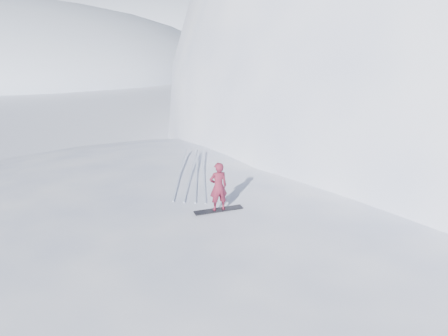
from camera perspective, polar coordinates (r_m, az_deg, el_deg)
name	(u,v)px	position (r m, az deg, el deg)	size (l,w,h in m)	color
ground	(199,310)	(12.73, -3.59, -19.56)	(400.00, 400.00, 0.00)	white
near_ridge	(245,259)	(14.97, 3.03, -12.82)	(36.00, 28.00, 4.80)	white
peak_shoulder	(399,143)	(31.51, 23.75, 3.29)	(28.00, 24.00, 18.00)	white
far_ridge_c	(157,53)	(127.11, -9.61, 15.93)	(140.00, 90.00, 36.00)	white
wind_bumps	(198,268)	(14.49, -3.75, -14.06)	(16.00, 14.40, 1.00)	white
snowboard	(218,210)	(12.98, -0.80, -6.00)	(1.61, 0.30, 0.03)	black
snowboarder	(218,187)	(12.65, -0.81, -2.67)	(0.59, 0.38, 1.61)	maroon
board_tracks	(193,171)	(16.32, -4.45, -0.48)	(2.35, 5.93, 0.04)	silver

